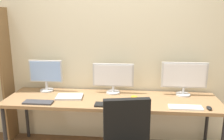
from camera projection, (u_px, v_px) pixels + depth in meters
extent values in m
cube|color=beige|center=(115.00, 49.00, 3.16)|extent=(5.01, 0.10, 2.60)
cube|color=#936D47|center=(112.00, 100.00, 2.89)|extent=(2.61, 0.68, 0.04)
cylinder|color=#262628|center=(5.00, 134.00, 2.80)|extent=(0.04, 0.04, 0.70)
cylinder|color=#262628|center=(27.00, 114.00, 3.37)|extent=(0.04, 0.04, 0.70)
cylinder|color=#262628|center=(207.00, 122.00, 3.14)|extent=(0.04, 0.04, 0.70)
cube|color=brown|center=(7.00, 77.00, 3.19)|extent=(0.03, 0.28, 1.84)
cube|color=black|center=(127.00, 123.00, 2.21)|extent=(0.45, 0.16, 0.48)
cylinder|color=silver|center=(47.00, 90.00, 3.16)|extent=(0.18, 0.18, 0.02)
cylinder|color=silver|center=(47.00, 86.00, 3.15)|extent=(0.03, 0.03, 0.11)
cube|color=silver|center=(46.00, 71.00, 3.11)|extent=(0.44, 0.03, 0.29)
cube|color=#8CB2F2|center=(45.00, 71.00, 3.09)|extent=(0.41, 0.01, 0.26)
cylinder|color=silver|center=(113.00, 92.00, 3.08)|extent=(0.18, 0.18, 0.02)
cylinder|color=silver|center=(113.00, 89.00, 3.07)|extent=(0.03, 0.03, 0.08)
cube|color=silver|center=(113.00, 75.00, 3.03)|extent=(0.53, 0.03, 0.30)
cube|color=white|center=(113.00, 75.00, 3.02)|extent=(0.49, 0.01, 0.27)
cylinder|color=silver|center=(183.00, 94.00, 3.00)|extent=(0.18, 0.18, 0.02)
cylinder|color=silver|center=(183.00, 91.00, 2.99)|extent=(0.03, 0.03, 0.08)
cube|color=silver|center=(184.00, 75.00, 2.95)|extent=(0.57, 0.03, 0.32)
cube|color=white|center=(185.00, 75.00, 2.93)|extent=(0.52, 0.01, 0.29)
cube|color=#38383D|center=(38.00, 102.00, 2.73)|extent=(0.34, 0.13, 0.02)
cube|color=black|center=(110.00, 105.00, 2.66)|extent=(0.34, 0.13, 0.02)
cube|color=silver|center=(185.00, 107.00, 2.58)|extent=(0.36, 0.13, 0.02)
ellipsoid|color=black|center=(209.00, 108.00, 2.55)|extent=(0.06, 0.10, 0.03)
ellipsoid|color=silver|center=(143.00, 104.00, 2.67)|extent=(0.06, 0.10, 0.03)
cube|color=silver|center=(70.00, 97.00, 2.91)|extent=(0.34, 0.25, 0.02)
cylinder|color=orange|center=(134.00, 100.00, 2.70)|extent=(0.08, 0.08, 0.09)
torus|color=orange|center=(138.00, 100.00, 2.70)|extent=(0.06, 0.01, 0.06)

